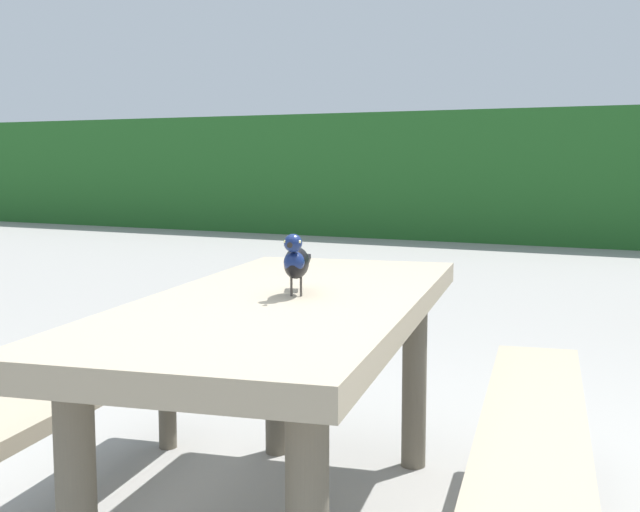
# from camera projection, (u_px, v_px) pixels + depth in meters

# --- Properties ---
(picnic_table_foreground) EXTENTS (1.98, 2.01, 0.74)m
(picnic_table_foreground) POSITION_uv_depth(u_px,v_px,m) (287.00, 358.00, 2.41)
(picnic_table_foreground) COLOR gray
(picnic_table_foreground) RESTS_ON ground
(bird_grackle) EXTENTS (0.13, 0.28, 0.18)m
(bird_grackle) POSITION_uv_depth(u_px,v_px,m) (296.00, 261.00, 2.37)
(bird_grackle) COLOR black
(bird_grackle) RESTS_ON picnic_table_foreground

